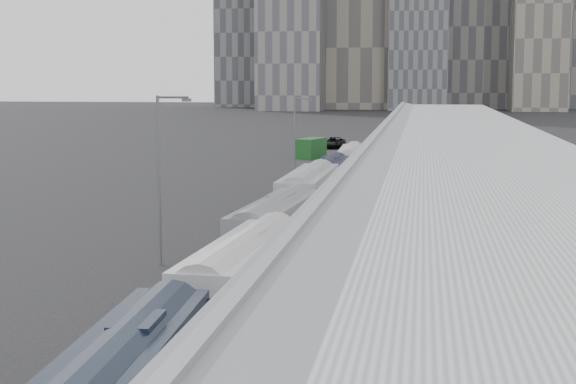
% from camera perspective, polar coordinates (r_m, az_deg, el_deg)
% --- Properties ---
extents(sidewalk, '(10.00, 170.00, 0.12)m').
position_cam_1_polar(sidewalk, '(58.91, 7.53, -3.13)').
color(sidewalk, gray).
rests_on(sidewalk, ground).
extents(lane_line, '(0.12, 160.00, 0.02)m').
position_cam_1_polar(lane_line, '(60.04, -2.55, -2.93)').
color(lane_line, gold).
rests_on(lane_line, ground).
extents(depot, '(12.45, 160.40, 7.20)m').
position_cam_1_polar(depot, '(58.45, 11.50, 0.12)').
color(depot, gray).
rests_on(depot, ground).
extents(bus_2, '(3.43, 13.50, 3.91)m').
position_cam_1_polar(bus_2, '(39.01, -2.88, -6.07)').
color(bus_2, '#BDBDBF').
rests_on(bus_2, ground).
extents(bus_3, '(3.73, 13.46, 3.89)m').
position_cam_1_polar(bus_3, '(51.48, -0.73, -2.80)').
color(bus_3, slate).
rests_on(bus_3, ground).
extents(bus_4, '(3.11, 14.08, 4.10)m').
position_cam_1_polar(bus_4, '(65.87, 1.36, -0.50)').
color(bus_4, '#ABADB5').
rests_on(bus_4, ground).
extents(bus_5, '(2.80, 12.54, 3.65)m').
position_cam_1_polar(bus_5, '(79.33, 2.67, 0.69)').
color(bus_5, '#161D32').
rests_on(bus_5, ground).
extents(bus_6, '(2.88, 12.60, 3.67)m').
position_cam_1_polar(bus_6, '(94.19, 4.13, 1.73)').
color(bus_6, silver).
rests_on(bus_6, ground).
extents(tree_1, '(2.24, 2.24, 4.36)m').
position_cam_1_polar(tree_1, '(33.76, 1.03, -5.44)').
color(tree_1, black).
rests_on(tree_1, ground).
extents(tree_2, '(1.81, 1.81, 4.68)m').
position_cam_1_polar(tree_2, '(62.23, 4.80, 0.88)').
color(tree_2, black).
rests_on(tree_2, ground).
extents(tree_3, '(1.68, 1.68, 4.53)m').
position_cam_1_polar(tree_3, '(80.58, 5.75, 2.26)').
color(tree_3, black).
rests_on(tree_3, ground).
extents(street_lamp_near, '(2.04, 0.22, 9.76)m').
position_cam_1_polar(street_lamp_near, '(50.84, -8.16, 1.49)').
color(street_lamp_near, '#59595E').
rests_on(street_lamp_near, ground).
extents(street_lamp_far, '(2.04, 0.22, 8.67)m').
position_cam_1_polar(street_lamp_far, '(97.72, 0.53, 3.99)').
color(street_lamp_far, '#59595E').
rests_on(street_lamp_far, ground).
extents(shipping_container, '(3.82, 5.96, 2.65)m').
position_cam_1_polar(shipping_container, '(120.68, 1.50, 2.86)').
color(shipping_container, '#15461A').
rests_on(shipping_container, ground).
extents(suv, '(3.50, 6.44, 1.71)m').
position_cam_1_polar(suv, '(137.52, 2.97, 3.20)').
color(suv, black).
rests_on(suv, ground).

